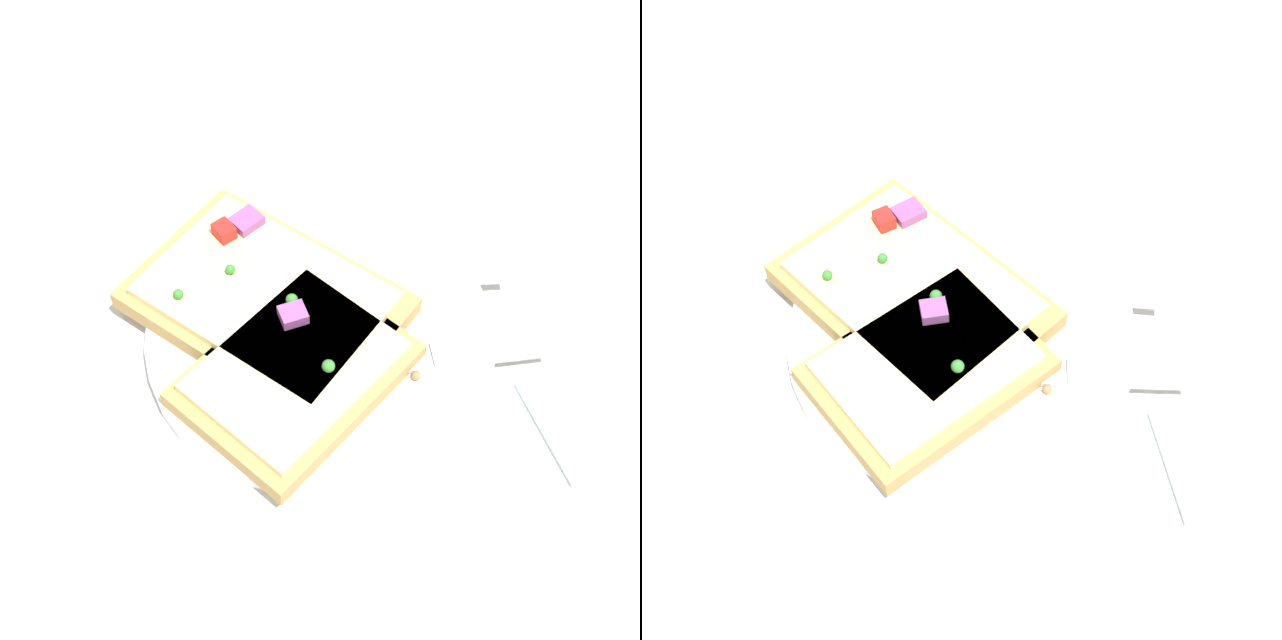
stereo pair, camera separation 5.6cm
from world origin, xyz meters
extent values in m
plane|color=beige|center=(0.00, 0.00, 0.00)|extent=(4.00, 4.00, 0.00)
cylinder|color=white|center=(0.00, 0.00, 0.01)|extent=(0.22, 0.22, 0.01)
cube|color=silver|center=(-0.07, -0.02, 0.01)|extent=(0.13, 0.05, 0.01)
cube|color=silver|center=(0.01, -0.04, 0.01)|extent=(0.05, 0.04, 0.01)
cube|color=silver|center=(0.05, -0.06, 0.01)|extent=(0.03, 0.01, 0.00)
cube|color=silver|center=(0.05, -0.05, 0.01)|extent=(0.03, 0.01, 0.00)
cube|color=silver|center=(0.05, -0.05, 0.01)|extent=(0.03, 0.01, 0.00)
cube|color=silver|center=(0.05, -0.04, 0.01)|extent=(0.03, 0.01, 0.00)
cube|color=silver|center=(-0.09, 0.05, 0.01)|extent=(0.08, 0.03, 0.01)
cube|color=silver|center=(0.00, 0.03, 0.01)|extent=(0.12, 0.04, 0.00)
cube|color=tan|center=(0.03, -0.03, 0.02)|extent=(0.19, 0.20, 0.01)
cube|color=beige|center=(0.03, -0.03, 0.03)|extent=(0.16, 0.18, 0.01)
sphere|color=#388433|center=(0.08, -0.04, 0.04)|extent=(0.01, 0.01, 0.01)
sphere|color=#388433|center=(0.04, -0.05, 0.04)|extent=(0.01, 0.01, 0.01)
cube|color=red|center=(0.04, -0.08, 0.04)|extent=(0.02, 0.02, 0.01)
cube|color=#934C8E|center=(0.02, -0.08, 0.04)|extent=(0.02, 0.02, 0.01)
cube|color=tan|center=(0.03, 0.03, 0.02)|extent=(0.16, 0.15, 0.01)
cube|color=beige|center=(0.03, 0.03, 0.03)|extent=(0.14, 0.13, 0.01)
cube|color=#934C8E|center=(0.02, 0.00, 0.04)|extent=(0.02, 0.01, 0.01)
sphere|color=#388433|center=(0.01, -0.01, 0.04)|extent=(0.01, 0.01, 0.01)
sphere|color=#388433|center=(0.01, 0.04, 0.04)|extent=(0.01, 0.01, 0.01)
sphere|color=#9D9449|center=(0.02, 0.04, 0.02)|extent=(0.01, 0.01, 0.01)
sphere|color=tan|center=(0.07, 0.06, 0.02)|extent=(0.01, 0.01, 0.01)
sphere|color=#B67D4E|center=(-0.04, 0.05, 0.01)|extent=(0.01, 0.01, 0.01)
cube|color=silver|center=(-0.16, 0.11, 0.00)|extent=(0.12, 0.07, 0.01)
camera|label=1|loc=(0.11, 0.30, 0.48)|focal=50.00mm
camera|label=2|loc=(0.05, 0.32, 0.48)|focal=50.00mm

